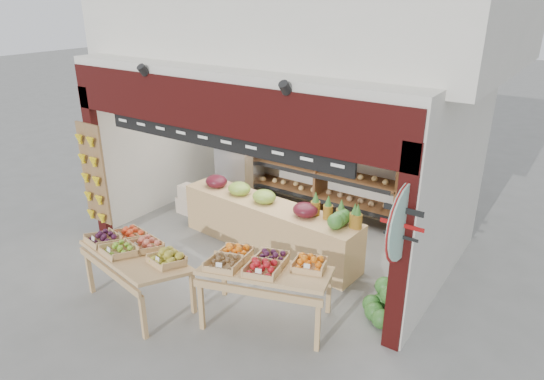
{
  "coord_description": "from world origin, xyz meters",
  "views": [
    {
      "loc": [
        4.26,
        -5.88,
        4.09
      ],
      "look_at": [
        0.37,
        -0.2,
        1.25
      ],
      "focal_mm": 32.0,
      "sensor_mm": 36.0,
      "label": 1
    }
  ],
  "objects": [
    {
      "name": "cardboard_stack",
      "position": [
        -1.82,
        0.41,
        0.22
      ],
      "size": [
        0.93,
        0.68,
        0.59
      ],
      "color": "silver",
      "rests_on": "ground"
    },
    {
      "name": "gift_sign",
      "position": [
        2.75,
        -1.15,
        1.75
      ],
      "size": [
        0.04,
        0.93,
        0.92
      ],
      "color": "#A2CBB6",
      "rests_on": "ground"
    },
    {
      "name": "display_table_right",
      "position": [
        1.11,
        -1.51,
        0.81
      ],
      "size": [
        1.84,
        1.38,
        1.04
      ],
      "color": "tan",
      "rests_on": "ground"
    },
    {
      "name": "ground",
      "position": [
        0.0,
        0.0,
        0.0
      ],
      "size": [
        60.0,
        60.0,
        0.0
      ],
      "primitive_type": "plane",
      "color": "slate",
      "rests_on": "ground"
    },
    {
      "name": "mid_counter",
      "position": [
        0.08,
        0.11,
        0.46
      ],
      "size": [
        3.38,
        0.91,
        1.05
      ],
      "color": "tan",
      "rests_on": "ground"
    },
    {
      "name": "shop_structure",
      "position": [
        0.0,
        1.61,
        3.92
      ],
      "size": [
        6.36,
        5.12,
        5.4
      ],
      "color": "beige",
      "rests_on": "ground"
    },
    {
      "name": "refrigerator",
      "position": [
        -1.56,
        1.5,
        0.97
      ],
      "size": [
        0.95,
        0.95,
        1.93
      ],
      "primitive_type": "cube",
      "rotation": [
        0.0,
        0.0,
        0.32
      ],
      "color": "silver",
      "rests_on": "ground"
    },
    {
      "name": "display_table_left",
      "position": [
        -0.62,
        -2.13,
        0.78
      ],
      "size": [
        1.7,
        1.14,
        1.0
      ],
      "color": "tan",
      "rests_on": "ground"
    },
    {
      "name": "back_shelving",
      "position": [
        0.06,
        1.93,
        1.22
      ],
      "size": [
        3.27,
        0.54,
        2.0
      ],
      "color": "brown",
      "rests_on": "ground"
    },
    {
      "name": "banana_board",
      "position": [
        -2.73,
        -1.17,
        1.12
      ],
      "size": [
        0.6,
        0.15,
        1.8
      ],
      "color": "olive",
      "rests_on": "ground"
    },
    {
      "name": "watermelon_pile",
      "position": [
        2.48,
        -0.57,
        0.18
      ],
      "size": [
        0.68,
        0.65,
        0.5
      ],
      "color": "#20521B",
      "rests_on": "ground"
    }
  ]
}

